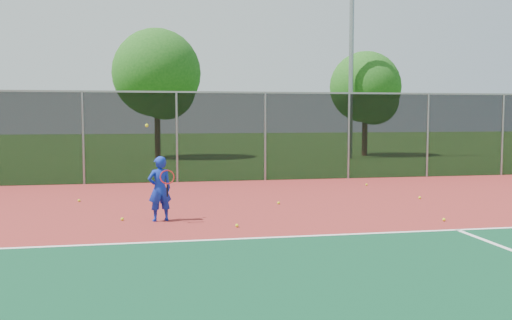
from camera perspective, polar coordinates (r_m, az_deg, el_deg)
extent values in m
plane|color=#264F16|center=(8.42, 17.91, -11.43)|extent=(120.00, 120.00, 0.00)
cube|color=maroon|center=(10.16, 12.46, -8.49)|extent=(30.00, 20.00, 0.02)
cube|color=white|center=(11.91, 19.48, -6.60)|extent=(22.00, 0.10, 0.00)
cube|color=black|center=(19.50, 0.92, 2.35)|extent=(30.00, 0.04, 3.00)
cube|color=gray|center=(19.50, 0.93, 6.76)|extent=(30.00, 0.06, 0.06)
imported|color=#122AAA|center=(12.28, -9.61, -2.85)|extent=(0.57, 0.45, 1.38)
cylinder|color=black|center=(12.03, -8.87, -3.06)|extent=(0.03, 0.15, 0.27)
torus|color=#A51414|center=(11.90, -8.87, -1.69)|extent=(0.30, 0.13, 0.29)
sphere|color=yellow|center=(12.27, -10.87, 3.41)|extent=(0.07, 0.07, 0.07)
sphere|color=yellow|center=(15.93, 16.06, -3.64)|extent=(0.07, 0.07, 0.07)
sphere|color=yellow|center=(14.43, 2.27, -4.31)|extent=(0.07, 0.07, 0.07)
sphere|color=yellow|center=(18.44, 10.99, -2.43)|extent=(0.07, 0.07, 0.07)
sphere|color=yellow|center=(12.56, -13.23, -5.77)|extent=(0.07, 0.07, 0.07)
sphere|color=yellow|center=(11.55, -1.92, -6.57)|extent=(0.07, 0.07, 0.07)
sphere|color=yellow|center=(15.51, -17.28, -3.89)|extent=(0.07, 0.07, 0.07)
sphere|color=yellow|center=(12.81, 18.29, -5.68)|extent=(0.07, 0.07, 0.07)
cylinder|color=gray|center=(30.05, 9.52, 11.57)|extent=(0.24, 0.24, 11.91)
cylinder|color=#392314|center=(30.05, -9.82, 2.63)|extent=(0.30, 0.30, 2.56)
sphere|color=#1A4F15|center=(30.11, -9.90, 8.59)|extent=(4.55, 4.55, 4.55)
sphere|color=#1A4F15|center=(29.77, -9.10, 7.00)|extent=(3.13, 3.13, 3.13)
cylinder|color=#392314|center=(31.91, 10.81, 2.39)|extent=(0.30, 0.30, 2.18)
sphere|color=#1A4F15|center=(31.92, 10.89, 7.19)|extent=(3.88, 3.88, 3.88)
sphere|color=#1A4F15|center=(31.76, 11.74, 5.87)|extent=(2.67, 2.67, 2.67)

